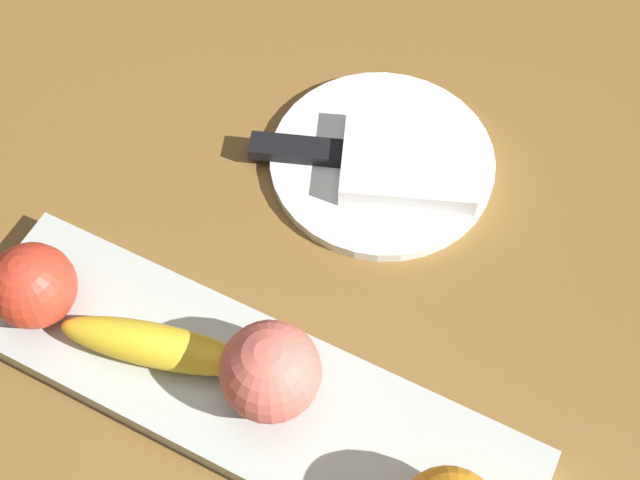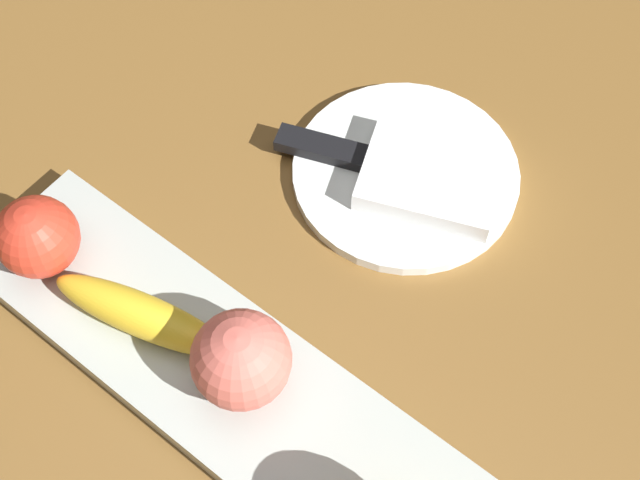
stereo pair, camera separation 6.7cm
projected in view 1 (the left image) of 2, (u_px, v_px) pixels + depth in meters
The scene contains 8 objects.
ground_plane at pixel (224, 357), 0.68m from camera, with size 2.40×2.40×0.00m, color brown.
fruit_tray at pixel (247, 393), 0.65m from camera, with size 0.46×0.12×0.02m, color #B4BCB5.
apple at pixel (33, 286), 0.65m from camera, with size 0.07×0.07×0.07m, color red.
banana at pixel (156, 346), 0.64m from camera, with size 0.15×0.03×0.03m, color yellow.
peach at pixel (270, 371), 0.61m from camera, with size 0.07×0.07×0.07m, color #DB6759.
dinner_plate at pixel (382, 161), 0.77m from camera, with size 0.20×0.20×0.01m, color white.
folded_napkin at pixel (409, 161), 0.75m from camera, with size 0.12×0.09×0.02m, color white.
knife at pixel (316, 152), 0.76m from camera, with size 0.18×0.08×0.01m.
Camera 1 is at (0.19, -0.20, 0.63)m, focal length 47.70 mm.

